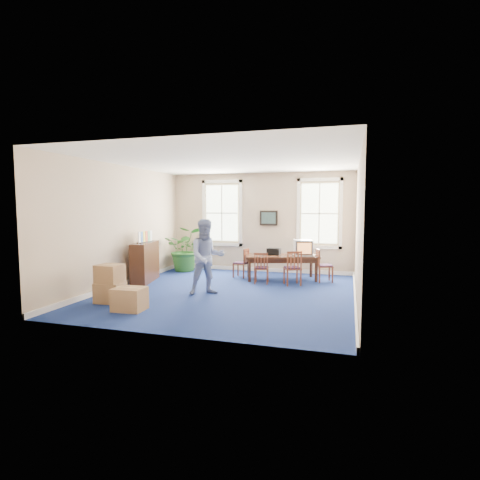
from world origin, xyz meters
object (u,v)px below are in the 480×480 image
(conference_table, at_px, (281,267))
(credenza, at_px, (145,262))
(crt_tv, at_px, (303,248))
(man, at_px, (207,257))
(chair_near_left, at_px, (262,268))
(cardboard_boxes, at_px, (122,282))
(potted_plant, at_px, (186,249))

(conference_table, xyz_separation_m, credenza, (-3.63, -1.41, 0.21))
(crt_tv, xyz_separation_m, man, (-2.01, -2.41, -0.03))
(chair_near_left, xyz_separation_m, man, (-0.96, -1.65, 0.47))
(chair_near_left, distance_m, man, 1.97)
(man, relative_size, credenza, 1.26)
(crt_tv, distance_m, chair_near_left, 1.38)
(credenza, xyz_separation_m, cardboard_boxes, (0.69, -2.17, -0.12))
(conference_table, distance_m, crt_tv, 0.85)
(chair_near_left, bearing_deg, cardboard_boxes, 40.29)
(crt_tv, height_order, chair_near_left, crt_tv)
(man, distance_m, cardboard_boxes, 2.02)
(conference_table, relative_size, crt_tv, 3.81)
(crt_tv, relative_size, credenza, 0.38)
(crt_tv, xyz_separation_m, credenza, (-4.24, -1.46, -0.37))
(chair_near_left, relative_size, credenza, 0.60)
(credenza, xyz_separation_m, potted_plant, (0.36, 1.96, 0.17))
(crt_tv, relative_size, cardboard_boxes, 0.35)
(man, height_order, potted_plant, man)
(man, relative_size, cardboard_boxes, 1.17)
(potted_plant, height_order, cardboard_boxes, potted_plant)
(conference_table, xyz_separation_m, crt_tv, (0.62, 0.05, 0.58))
(potted_plant, bearing_deg, chair_near_left, -23.97)
(man, xyz_separation_m, potted_plant, (-1.87, 2.91, -0.18))
(crt_tv, distance_m, cardboard_boxes, 5.10)
(credenza, height_order, cardboard_boxes, credenza)
(man, xyz_separation_m, credenza, (-2.23, 0.95, -0.34))
(conference_table, xyz_separation_m, chair_near_left, (-0.43, -0.71, 0.08))
(cardboard_boxes, bearing_deg, chair_near_left, 48.81)
(conference_table, distance_m, potted_plant, 3.33)
(conference_table, height_order, crt_tv, crt_tv)
(cardboard_boxes, bearing_deg, conference_table, 50.62)
(potted_plant, xyz_separation_m, cardboard_boxes, (0.33, -4.13, -0.29))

